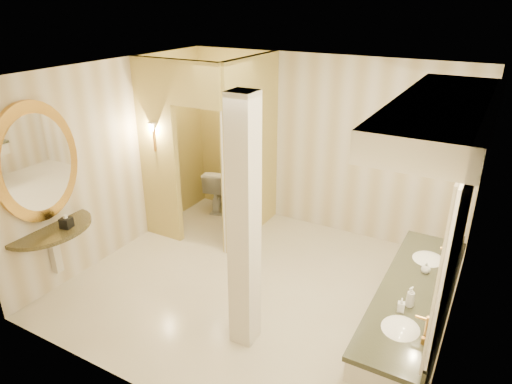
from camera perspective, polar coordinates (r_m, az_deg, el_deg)
floor at (r=6.02m, az=0.19°, el=-11.69°), size 4.50×4.50×0.00m
ceiling at (r=4.98m, az=0.24°, el=14.65°), size 4.50×4.50×0.00m
wall_back at (r=7.06m, az=8.14°, el=5.80°), size 4.50×0.02×2.70m
wall_front at (r=3.93m, az=-14.28°, el=-9.86°), size 4.50×0.02×2.70m
wall_left at (r=6.67m, az=-17.00°, el=3.92°), size 0.02×4.00×2.70m
wall_right at (r=4.80m, az=24.53°, el=-4.97°), size 0.02×4.00×2.70m
toilet_closet at (r=6.67m, az=-4.26°, el=5.22°), size 1.50×1.55×2.70m
wall_sconce at (r=6.63m, az=-12.76°, el=7.74°), size 0.14×0.14×0.42m
vanity at (r=4.33m, az=21.04°, el=-3.26°), size 0.75×2.53×2.09m
console_shelf at (r=5.91m, az=-25.27°, el=0.15°), size 1.10×1.10×2.00m
pillar at (r=4.49m, az=-1.50°, el=-4.58°), size 0.25×0.25×2.70m
tissue_box at (r=5.96m, az=-22.62°, el=-3.57°), size 0.15×0.15×0.12m
toilet at (r=7.93m, az=-4.48°, el=0.45°), size 0.59×0.81×0.75m
soap_bottle_a at (r=4.35m, az=17.70°, el=-13.29°), size 0.07×0.07×0.13m
soap_bottle_b at (r=4.96m, az=20.48°, el=-8.87°), size 0.11×0.11×0.12m
soap_bottle_c at (r=4.41m, az=18.76°, el=-12.29°), size 0.10×0.10×0.20m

